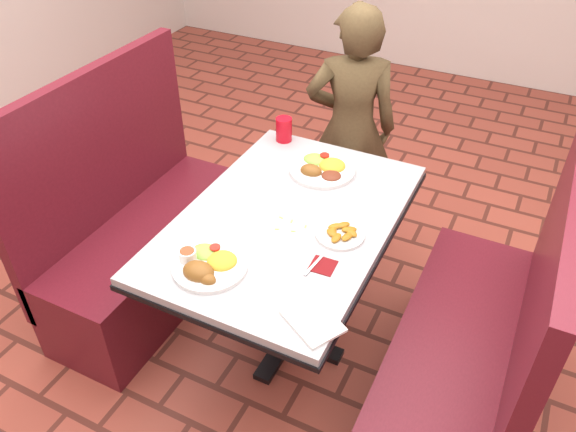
% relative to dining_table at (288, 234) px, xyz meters
% --- Properties ---
extents(dining_table, '(0.81, 1.21, 0.75)m').
position_rel_dining_table_xyz_m(dining_table, '(0.00, 0.00, 0.00)').
color(dining_table, '#ABADB0').
rests_on(dining_table, ground).
extents(booth_bench_left, '(0.47, 1.20, 1.17)m').
position_rel_dining_table_xyz_m(booth_bench_left, '(-0.80, 0.00, -0.32)').
color(booth_bench_left, maroon).
rests_on(booth_bench_left, ground).
extents(booth_bench_right, '(0.47, 1.20, 1.17)m').
position_rel_dining_table_xyz_m(booth_bench_right, '(0.80, 0.00, -0.32)').
color(booth_bench_right, maroon).
rests_on(booth_bench_right, ground).
extents(diner_person, '(0.57, 0.48, 1.34)m').
position_rel_dining_table_xyz_m(diner_person, '(-0.09, 0.93, 0.01)').
color(diner_person, brown).
rests_on(diner_person, ground).
extents(near_dinner_plate, '(0.27, 0.27, 0.08)m').
position_rel_dining_table_xyz_m(near_dinner_plate, '(-0.12, -0.40, 0.13)').
color(near_dinner_plate, white).
rests_on(near_dinner_plate, dining_table).
extents(far_dinner_plate, '(0.29, 0.29, 0.08)m').
position_rel_dining_table_xyz_m(far_dinner_plate, '(-0.01, 0.37, 0.12)').
color(far_dinner_plate, white).
rests_on(far_dinner_plate, dining_table).
extents(plantain_plate, '(0.19, 0.19, 0.03)m').
position_rel_dining_table_xyz_m(plantain_plate, '(0.23, -0.02, 0.11)').
color(plantain_plate, white).
rests_on(plantain_plate, dining_table).
extents(maroon_napkin, '(0.09, 0.09, 0.00)m').
position_rel_dining_table_xyz_m(maroon_napkin, '(0.24, -0.21, 0.10)').
color(maroon_napkin, maroon).
rests_on(maroon_napkin, dining_table).
extents(spoon_utensil, '(0.03, 0.13, 0.00)m').
position_rel_dining_table_xyz_m(spoon_utensil, '(0.21, -0.22, 0.10)').
color(spoon_utensil, silver).
rests_on(spoon_utensil, dining_table).
extents(red_tumbler, '(0.08, 0.08, 0.12)m').
position_rel_dining_table_xyz_m(red_tumbler, '(-0.29, 0.54, 0.15)').
color(red_tumbler, red).
rests_on(red_tumbler, dining_table).
extents(paper_napkin, '(0.23, 0.21, 0.01)m').
position_rel_dining_table_xyz_m(paper_napkin, '(0.32, -0.47, 0.10)').
color(paper_napkin, white).
rests_on(paper_napkin, dining_table).
extents(knife_utensil, '(0.07, 0.15, 0.00)m').
position_rel_dining_table_xyz_m(knife_utensil, '(-0.03, -0.39, 0.11)').
color(knife_utensil, silver).
rests_on(knife_utensil, dining_table).
extents(fork_utensil, '(0.07, 0.15, 0.00)m').
position_rel_dining_table_xyz_m(fork_utensil, '(-0.13, -0.34, 0.11)').
color(fork_utensil, silver).
rests_on(fork_utensil, dining_table).
extents(lettuce_shreds, '(0.28, 0.32, 0.00)m').
position_rel_dining_table_xyz_m(lettuce_shreds, '(0.04, 0.06, 0.10)').
color(lettuce_shreds, '#9CCD52').
rests_on(lettuce_shreds, dining_table).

